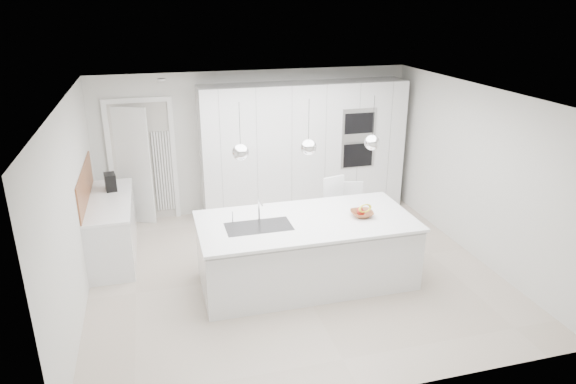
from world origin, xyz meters
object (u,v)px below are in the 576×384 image
object	(u,v)px
fruit_bowl	(362,214)
island_base	(307,253)
bar_stool_left	(336,215)
bar_stool_right	(355,214)
espresso_machine	(110,182)

from	to	relation	value
fruit_bowl	island_base	bearing A→B (deg)	177.54
fruit_bowl	bar_stool_left	world-z (taller)	bar_stool_left
island_base	bar_stool_right	size ratio (longest dim) A/B	2.91
bar_stool_right	espresso_machine	bearing A→B (deg)	177.32
island_base	espresso_machine	bearing A→B (deg)	143.15
fruit_bowl	bar_stool_left	size ratio (longest dim) A/B	0.27
island_base	bar_stool_right	world-z (taller)	bar_stool_right
fruit_bowl	espresso_machine	size ratio (longest dim) A/B	1.15
island_base	espresso_machine	size ratio (longest dim) A/B	10.78
bar_stool_right	fruit_bowl	bearing A→B (deg)	-96.91
fruit_bowl	bar_stool_right	xyz separation A→B (m)	(0.34, 1.01, -0.46)
fruit_bowl	bar_stool_left	distance (m)	0.94
island_base	bar_stool_right	xyz separation A→B (m)	(1.09, 0.98, 0.05)
espresso_machine	bar_stool_left	size ratio (longest dim) A/B	0.23
bar_stool_left	fruit_bowl	bearing A→B (deg)	-102.12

